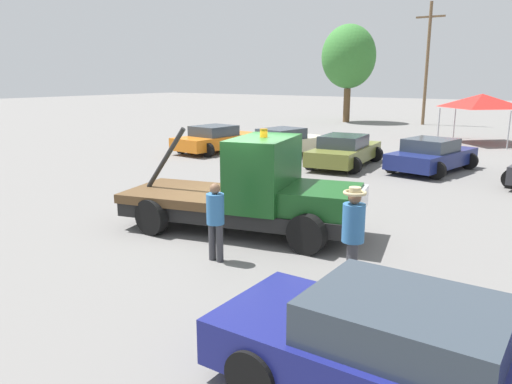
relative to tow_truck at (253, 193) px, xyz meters
name	(u,v)px	position (x,y,z in m)	size (l,w,h in m)	color
ground_plane	(240,230)	(-0.36, -0.09, -0.98)	(160.00, 160.00, 0.00)	slate
tow_truck	(253,193)	(0.00, 0.00, 0.00)	(6.18, 3.44, 2.55)	black
foreground_car	(421,361)	(5.41, -4.48, -0.33)	(5.05, 2.03, 1.34)	navy
person_near_truck	(353,229)	(3.35, -1.69, 0.12)	(0.41, 0.41, 1.87)	#38383D
person_at_hood	(215,217)	(0.48, -2.03, -0.04)	(0.36, 0.36, 1.64)	#38383D
parked_car_orange	(217,139)	(-9.29, 9.99, -0.33)	(2.80, 4.88, 1.34)	orange
parked_car_cream	(284,142)	(-5.77, 10.78, -0.34)	(2.85, 5.00, 1.34)	beige
parked_car_olive	(345,151)	(-2.17, 9.86, -0.33)	(2.82, 5.00, 1.34)	olive
parked_car_navy	(432,155)	(1.25, 10.72, -0.34)	(2.99, 4.65, 1.34)	navy
canopy_tent_red	(482,101)	(0.92, 21.28, 1.42)	(3.67, 3.67, 2.80)	#9E9EA3
tree_left	(349,57)	(-11.18, 29.63, 4.34)	(4.44, 4.44, 7.93)	brown
utility_pole	(427,61)	(-5.13, 30.91, 3.94)	(2.20, 0.24, 9.32)	brown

